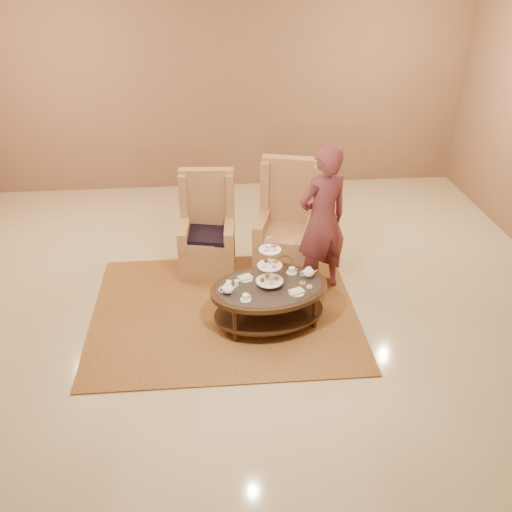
{
  "coord_description": "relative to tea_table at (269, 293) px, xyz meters",
  "views": [
    {
      "loc": [
        -0.38,
        -5.42,
        3.82
      ],
      "look_at": [
        0.15,
        0.2,
        0.66
      ],
      "focal_mm": 40.0,
      "sensor_mm": 36.0,
      "label": 1
    }
  ],
  "objects": [
    {
      "name": "tea_table",
      "position": [
        0.0,
        0.0,
        0.0
      ],
      "size": [
        1.46,
        1.14,
        1.1
      ],
      "rotation": [
        0.0,
        0.0,
        0.19
      ],
      "color": "black",
      "rests_on": "ground"
    },
    {
      "name": "person",
      "position": [
        0.7,
        0.68,
        0.53
      ],
      "size": [
        0.8,
        0.68,
        1.86
      ],
      "rotation": [
        0.0,
        0.0,
        3.55
      ],
      "color": "brown",
      "rests_on": "ground"
    },
    {
      "name": "armchair_right",
      "position": [
        0.39,
        1.27,
        0.08
      ],
      "size": [
        0.96,
        0.98,
        1.42
      ],
      "rotation": [
        0.0,
        0.0,
        -0.28
      ],
      "color": "tan",
      "rests_on": "ground"
    },
    {
      "name": "armchair_left",
      "position": [
        -0.65,
        1.36,
        0.03
      ],
      "size": [
        0.75,
        0.77,
        1.28
      ],
      "rotation": [
        0.0,
        0.0,
        -0.08
      ],
      "color": "tan",
      "rests_on": "ground"
    },
    {
      "name": "wall_back",
      "position": [
        -0.26,
        4.18,
        1.35
      ],
      "size": [
        8.0,
        0.04,
        3.5
      ],
      "primitive_type": "cube",
      "color": "#8D664D",
      "rests_on": "ground"
    },
    {
      "name": "rug",
      "position": [
        -0.49,
        0.26,
        -0.39
      ],
      "size": [
        3.06,
        2.56,
        0.02
      ],
      "rotation": [
        0.0,
        0.0,
        -0.01
      ],
      "color": "olive",
      "rests_on": "ground"
    },
    {
      "name": "ground",
      "position": [
        -0.26,
        0.18,
        -0.4
      ],
      "size": [
        8.0,
        8.0,
        0.0
      ],
      "primitive_type": "plane",
      "color": "beige",
      "rests_on": "ground"
    },
    {
      "name": "ceiling",
      "position": [
        -0.26,
        0.18,
        -0.4
      ],
      "size": [
        8.0,
        8.0,
        0.02
      ],
      "primitive_type": "cube",
      "color": "silver",
      "rests_on": "ground"
    }
  ]
}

